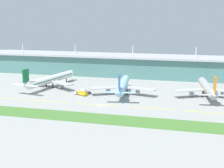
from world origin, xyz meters
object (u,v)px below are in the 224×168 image
airliner_far (207,88)px  airliner_middle (123,86)px  pushback_tug (88,93)px  baggage_cart (77,93)px  airliner_near (50,79)px  fuel_truck (83,93)px  safety_cone_left_wingtip (90,98)px  safety_cone_nose_front (90,101)px

airliner_far → airliner_middle: bearing=-172.8°
pushback_tug → baggage_cart: baggage_cart is taller
airliner_far → baggage_cart: 93.02m
airliner_near → baggage_cart: bearing=-30.8°
airliner_far → fuel_truck: size_ratio=7.85×
airliner_near → pushback_tug: 39.09m
fuel_truck → baggage_cart: (-5.91, 2.82, -1.00)m
airliner_middle → safety_cone_left_wingtip: 26.80m
baggage_cart → airliner_near: bearing=149.2°
baggage_cart → safety_cone_left_wingtip: baggage_cart is taller
fuel_truck → airliner_near: bearing=150.1°
airliner_near → fuel_truck: bearing=-29.9°
pushback_tug → safety_cone_left_wingtip: pushback_tug is taller
safety_cone_left_wingtip → safety_cone_nose_front: 9.64m
airliner_far → pushback_tug: airliner_far is taller
airliner_far → safety_cone_left_wingtip: 82.27m
airliner_near → airliner_far: 119.93m
airliner_far → baggage_cart: bearing=-170.1°
fuel_truck → baggage_cart: bearing=154.5°
safety_cone_nose_front → airliner_far: bearing=24.6°
safety_cone_nose_front → safety_cone_left_wingtip: bearing=109.8°
airliner_far → safety_cone_nose_front: 82.53m
airliner_near → baggage_cart: (28.43, -16.93, -5.19)m
airliner_far → baggage_cart: size_ratio=15.44×
safety_cone_left_wingtip → baggage_cart: bearing=145.3°
safety_cone_left_wingtip → fuel_truck: bearing=139.2°
airliner_middle → baggage_cart: (-32.52, -8.49, -5.18)m
airliner_middle → safety_cone_nose_front: size_ratio=87.50×
safety_cone_nose_front → airliner_middle: bearing=59.5°
airliner_far → airliner_near: bearing=179.5°
pushback_tug → safety_cone_nose_front: 23.06m
fuel_truck → pushback_tug: 6.00m
airliner_far → safety_cone_nose_front: size_ratio=85.61×
airliner_near → airliner_far: same height
fuel_truck → airliner_middle: bearing=23.0°
airliner_middle → safety_cone_left_wingtip: size_ratio=87.50×
airliner_near → safety_cone_nose_front: (45.12, -35.32, -6.10)m
airliner_far → safety_cone_nose_front: (-74.81, -34.31, -6.09)m
safety_cone_left_wingtip → safety_cone_nose_front: (3.26, -9.08, 0.00)m
pushback_tug → baggage_cart: size_ratio=1.25×
pushback_tug → safety_cone_nose_front: size_ratio=6.92×
pushback_tug → safety_cone_left_wingtip: (5.80, -12.12, -0.75)m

